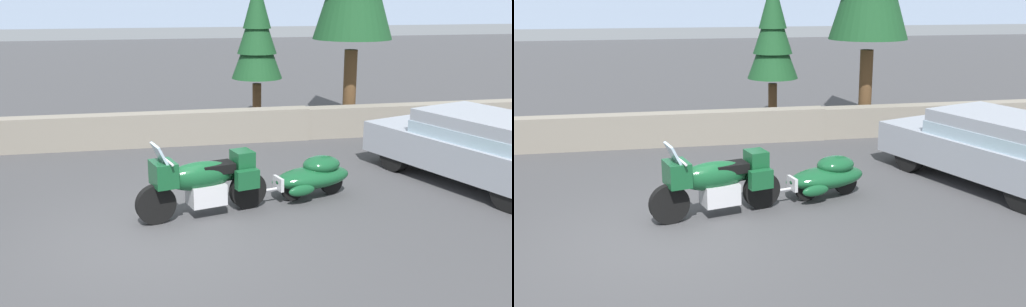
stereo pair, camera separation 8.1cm
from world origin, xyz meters
TOP-DOWN VIEW (x-y plane):
  - ground_plane at (0.00, 0.00)m, footprint 80.00×80.00m
  - stone_guard_wall at (-0.66, 5.75)m, footprint 24.00×0.60m
  - touring_motorcycle at (0.80, 0.79)m, footprint 2.27×1.10m
  - car_shaped_trailer at (2.88, 1.35)m, footprint 2.22×1.07m
  - sedan_at_right_edge at (6.26, 1.49)m, footprint 3.25×4.85m
  - pine_tree_secondary at (3.05, 7.52)m, footprint 1.41×1.41m

SIDE VIEW (x-z plane):
  - ground_plane at x=0.00m, z-range 0.00..0.00m
  - stone_guard_wall at x=-0.66m, z-range -0.01..0.81m
  - car_shaped_trailer at x=2.88m, z-range 0.03..0.79m
  - touring_motorcycle at x=0.80m, z-range -0.04..1.29m
  - sedan_at_right_edge at x=6.26m, z-range 0.07..1.48m
  - pine_tree_secondary at x=3.05m, z-range 0.52..4.61m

